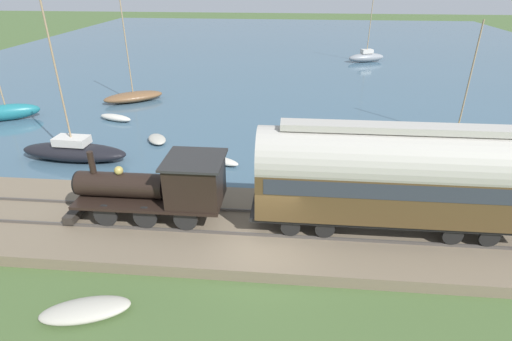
# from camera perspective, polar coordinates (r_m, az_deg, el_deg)

# --- Properties ---
(ground_plane) EXTENTS (200.00, 200.00, 0.00)m
(ground_plane) POSITION_cam_1_polar(r_m,az_deg,el_deg) (15.94, 1.20, -11.75)
(ground_plane) COLOR #476033
(harbor_water) EXTENTS (80.00, 80.00, 0.01)m
(harbor_water) POSITION_cam_1_polar(r_m,az_deg,el_deg) (57.94, 4.54, 16.71)
(harbor_water) COLOR #426075
(harbor_water) RESTS_ON ground
(rail_embankment) EXTENTS (5.98, 56.00, 0.60)m
(rail_embankment) POSITION_cam_1_polar(r_m,az_deg,el_deg) (16.86, 1.54, -8.32)
(rail_embankment) COLOR #756651
(rail_embankment) RESTS_ON ground
(steam_locomotive) EXTENTS (2.32, 6.56, 2.88)m
(steam_locomotive) POSITION_cam_1_polar(r_m,az_deg,el_deg) (16.57, -12.78, -1.95)
(steam_locomotive) COLOR black
(steam_locomotive) RESTS_ON rail_embankment
(passenger_coach) EXTENTS (2.35, 10.59, 4.40)m
(passenger_coach) POSITION_cam_1_polar(r_m,az_deg,el_deg) (15.90, 18.75, -0.58)
(passenger_coach) COLOR black
(passenger_coach) RESTS_ON rail_embankment
(sailboat_black) EXTENTS (2.09, 6.42, 8.99)m
(sailboat_black) POSITION_cam_1_polar(r_m,az_deg,el_deg) (25.43, -24.57, 2.60)
(sailboat_black) COLOR black
(sailboat_black) RESTS_ON harbor_water
(sailboat_teal) EXTENTS (3.16, 4.45, 8.78)m
(sailboat_teal) POSITION_cam_1_polar(r_m,az_deg,el_deg) (34.83, -32.03, 7.15)
(sailboat_teal) COLOR #1E707A
(sailboat_teal) RESTS_ON harbor_water
(sailboat_yellow) EXTENTS (2.06, 5.29, 7.37)m
(sailboat_yellow) POSITION_cam_1_polar(r_m,az_deg,el_deg) (29.54, 26.80, 5.13)
(sailboat_yellow) COLOR gold
(sailboat_yellow) RESTS_ON harbor_water
(sailboat_gray) EXTENTS (2.79, 4.74, 7.67)m
(sailboat_gray) POSITION_cam_1_polar(r_m,az_deg,el_deg) (51.86, 15.48, 15.39)
(sailboat_gray) COLOR gray
(sailboat_gray) RESTS_ON harbor_water
(sailboat_brown) EXTENTS (4.14, 5.06, 8.41)m
(sailboat_brown) POSITION_cam_1_polar(r_m,az_deg,el_deg) (35.65, -17.11, 10.10)
(sailboat_brown) COLOR brown
(sailboat_brown) RESTS_ON harbor_water
(rowboat_far_out) EXTENTS (1.57, 2.80, 0.46)m
(rowboat_far_out) POSITION_cam_1_polar(r_m,az_deg,el_deg) (31.34, -19.43, 7.14)
(rowboat_far_out) COLOR beige
(rowboat_far_out) RESTS_ON harbor_water
(rowboat_off_pier) EXTENTS (1.68, 2.57, 0.37)m
(rowboat_off_pier) POSITION_cam_1_polar(r_m,az_deg,el_deg) (22.92, -5.21, 1.46)
(rowboat_off_pier) COLOR beige
(rowboat_off_pier) RESTS_ON harbor_water
(rowboat_near_shore) EXTENTS (2.14, 1.86, 0.38)m
(rowboat_near_shore) POSITION_cam_1_polar(r_m,az_deg,el_deg) (26.54, -13.96, 4.36)
(rowboat_near_shore) COLOR #B7B2A3
(rowboat_near_shore) RESTS_ON harbor_water
(beached_dinghy) EXTENTS (1.88, 3.00, 0.44)m
(beached_dinghy) POSITION_cam_1_polar(r_m,az_deg,el_deg) (14.52, -23.17, -17.87)
(beached_dinghy) COLOR #B7B2A3
(beached_dinghy) RESTS_ON ground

